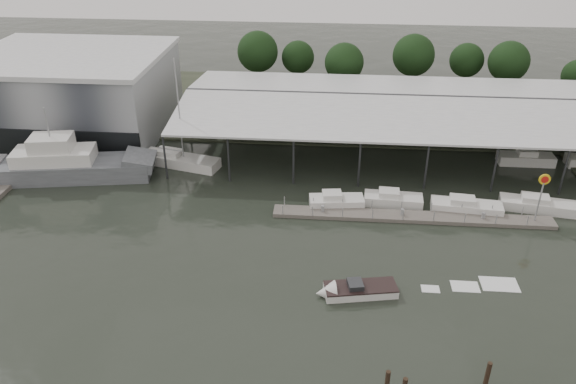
# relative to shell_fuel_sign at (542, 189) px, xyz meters

# --- Properties ---
(ground) EXTENTS (200.00, 200.00, 0.00)m
(ground) POSITION_rel_shell_fuel_sign_xyz_m (-27.00, -9.99, -3.93)
(ground) COLOR #232921
(ground) RESTS_ON ground
(land_strip_far) EXTENTS (140.00, 30.00, 0.30)m
(land_strip_far) POSITION_rel_shell_fuel_sign_xyz_m (-27.00, 32.01, -3.83)
(land_strip_far) COLOR #3E4433
(land_strip_far) RESTS_ON ground
(storage_warehouse) EXTENTS (24.50, 20.50, 10.50)m
(storage_warehouse) POSITION_rel_shell_fuel_sign_xyz_m (-55.00, 19.95, 1.36)
(storage_warehouse) COLOR #94989D
(storage_warehouse) RESTS_ON ground
(covered_boat_shed) EXTENTS (58.24, 24.00, 6.96)m
(covered_boat_shed) POSITION_rel_shell_fuel_sign_xyz_m (-10.00, 18.01, 2.20)
(covered_boat_shed) COLOR silver
(covered_boat_shed) RESTS_ON ground
(trawler_dock) EXTENTS (3.00, 18.00, 0.50)m
(trawler_dock) POSITION_rel_shell_fuel_sign_xyz_m (-57.00, 4.01, -3.68)
(trawler_dock) COLOR #66615A
(trawler_dock) RESTS_ON ground
(floating_dock) EXTENTS (28.00, 2.00, 1.40)m
(floating_dock) POSITION_rel_shell_fuel_sign_xyz_m (-12.00, 0.01, -3.72)
(floating_dock) COLOR #66615A
(floating_dock) RESTS_ON ground
(shell_fuel_sign) EXTENTS (1.10, 0.18, 5.55)m
(shell_fuel_sign) POSITION_rel_shell_fuel_sign_xyz_m (0.00, 0.00, 0.00)
(shell_fuel_sign) COLOR #97999C
(shell_fuel_sign) RESTS_ON ground
(grey_trawler) EXTENTS (19.86, 7.60, 8.84)m
(grey_trawler) POSITION_rel_shell_fuel_sign_xyz_m (-50.25, 5.78, -2.35)
(grey_trawler) COLOR slate
(grey_trawler) RESTS_ON ground
(white_sailboat) EXTENTS (9.94, 4.97, 13.22)m
(white_sailboat) POSITION_rel_shell_fuel_sign_xyz_m (-38.48, 10.05, -3.27)
(white_sailboat) COLOR silver
(white_sailboat) RESTS_ON ground
(speedboat_underway) EXTENTS (17.52, 5.17, 2.00)m
(speedboat_underway) POSITION_rel_shell_fuel_sign_xyz_m (-18.05, -12.49, -3.53)
(speedboat_underway) COLOR silver
(speedboat_underway) RESTS_ON ground
(moored_cruiser_0) EXTENTS (5.84, 2.86, 1.70)m
(moored_cruiser_0) POSITION_rel_shell_fuel_sign_xyz_m (-19.68, 1.79, -3.31)
(moored_cruiser_0) COLOR silver
(moored_cruiser_0) RESTS_ON ground
(moored_cruiser_1) EXTENTS (6.16, 2.56, 1.70)m
(moored_cruiser_1) POSITION_rel_shell_fuel_sign_xyz_m (-13.74, 2.75, -3.31)
(moored_cruiser_1) COLOR silver
(moored_cruiser_1) RESTS_ON ground
(moored_cruiser_2) EXTENTS (7.30, 2.91, 1.70)m
(moored_cruiser_2) POSITION_rel_shell_fuel_sign_xyz_m (-6.37, 1.87, -3.31)
(moored_cruiser_2) COLOR silver
(moored_cruiser_2) RESTS_ON ground
(moored_cruiser_3) EXTENTS (7.94, 3.40, 1.70)m
(moored_cruiser_3) POSITION_rel_shell_fuel_sign_xyz_m (1.15, 2.85, -3.31)
(moored_cruiser_3) COLOR silver
(moored_cruiser_3) RESTS_ON ground
(horizon_tree_line) EXTENTS (66.00, 10.73, 9.66)m
(horizon_tree_line) POSITION_rel_shell_fuel_sign_xyz_m (-2.63, 37.55, 2.01)
(horizon_tree_line) COLOR black
(horizon_tree_line) RESTS_ON ground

